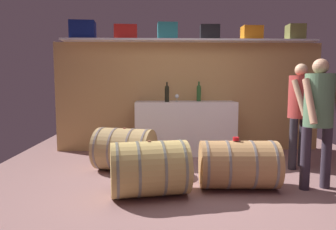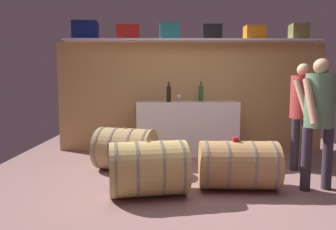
% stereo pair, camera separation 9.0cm
% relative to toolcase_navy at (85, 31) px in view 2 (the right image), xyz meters
% --- Properties ---
extents(ground_plane, '(6.00, 7.78, 0.02)m').
position_rel_toolcase_navy_xyz_m(ground_plane, '(1.85, -1.57, -2.15)').
color(ground_plane, '#8D6664').
extents(back_wall_panel, '(4.80, 0.10, 1.95)m').
position_rel_toolcase_navy_xyz_m(back_wall_panel, '(1.85, 0.15, -1.16)').
color(back_wall_panel, tan).
rests_on(back_wall_panel, ground).
extents(high_shelf_board, '(4.41, 0.40, 0.03)m').
position_rel_toolcase_navy_xyz_m(high_shelf_board, '(1.85, 0.00, -0.17)').
color(high_shelf_board, silver).
rests_on(high_shelf_board, back_wall_panel).
extents(toolcase_navy, '(0.44, 0.32, 0.31)m').
position_rel_toolcase_navy_xyz_m(toolcase_navy, '(0.00, 0.00, 0.00)').
color(toolcase_navy, navy).
rests_on(toolcase_navy, high_shelf_board).
extents(toolcase_red, '(0.40, 0.23, 0.25)m').
position_rel_toolcase_navy_xyz_m(toolcase_red, '(0.74, 0.00, -0.03)').
color(toolcase_red, red).
rests_on(toolcase_red, high_shelf_board).
extents(toolcase_teal, '(0.34, 0.31, 0.28)m').
position_rel_toolcase_navy_xyz_m(toolcase_teal, '(1.45, 0.00, -0.01)').
color(toolcase_teal, teal).
rests_on(toolcase_teal, high_shelf_board).
extents(toolcase_black, '(0.34, 0.27, 0.25)m').
position_rel_toolcase_navy_xyz_m(toolcase_black, '(2.19, 0.00, -0.03)').
color(toolcase_black, black).
rests_on(toolcase_black, high_shelf_board).
extents(toolcase_orange, '(0.35, 0.26, 0.24)m').
position_rel_toolcase_navy_xyz_m(toolcase_orange, '(2.94, 0.00, -0.03)').
color(toolcase_orange, orange).
rests_on(toolcase_orange, high_shelf_board).
extents(toolcase_olive, '(0.30, 0.28, 0.27)m').
position_rel_toolcase_navy_xyz_m(toolcase_olive, '(3.71, 0.00, -0.02)').
color(toolcase_olive, olive).
rests_on(toolcase_olive, high_shelf_board).
extents(work_cabinet, '(1.71, 0.53, 0.92)m').
position_rel_toolcase_navy_xyz_m(work_cabinet, '(1.76, -0.18, -1.68)').
color(work_cabinet, white).
rests_on(work_cabinet, ground).
extents(wine_bottle_green, '(0.08, 0.08, 0.34)m').
position_rel_toolcase_navy_xyz_m(wine_bottle_green, '(2.00, -0.11, -1.07)').
color(wine_bottle_green, '#2F5D2C').
rests_on(wine_bottle_green, work_cabinet).
extents(wine_bottle_dark, '(0.08, 0.08, 0.33)m').
position_rel_toolcase_navy_xyz_m(wine_bottle_dark, '(1.44, -0.31, -1.07)').
color(wine_bottle_dark, black).
rests_on(wine_bottle_dark, work_cabinet).
extents(wine_glass, '(0.07, 0.07, 0.12)m').
position_rel_toolcase_navy_xyz_m(wine_glass, '(1.61, -0.18, -1.13)').
color(wine_glass, white).
rests_on(wine_glass, work_cabinet).
extents(wine_barrel_near, '(0.92, 0.60, 0.58)m').
position_rel_toolcase_navy_xyz_m(wine_barrel_near, '(2.23, -1.95, -1.85)').
color(wine_barrel_near, tan).
rests_on(wine_barrel_near, ground).
extents(wine_barrel_far, '(0.93, 0.73, 0.62)m').
position_rel_toolcase_navy_xyz_m(wine_barrel_far, '(1.19, -2.15, -1.83)').
color(wine_barrel_far, tan).
rests_on(wine_barrel_far, ground).
extents(wine_barrel_flank, '(0.94, 0.80, 0.61)m').
position_rel_toolcase_navy_xyz_m(wine_barrel_flank, '(0.81, -1.17, -1.83)').
color(wine_barrel_flank, tan).
rests_on(wine_barrel_flank, ground).
extents(tasting_cup, '(0.07, 0.07, 0.04)m').
position_rel_toolcase_navy_xyz_m(tasting_cup, '(2.19, -1.95, -1.55)').
color(tasting_cup, red).
rests_on(tasting_cup, wine_barrel_near).
extents(winemaker_pouring, '(0.47, 0.41, 1.52)m').
position_rel_toolcase_navy_xyz_m(winemaker_pouring, '(3.13, -2.00, -1.21)').
color(winemaker_pouring, '#352C39').
rests_on(winemaker_pouring, ground).
extents(visitor_tasting, '(0.50, 0.47, 1.51)m').
position_rel_toolcase_navy_xyz_m(visitor_tasting, '(3.33, -1.11, -1.21)').
color(visitor_tasting, '#2D2830').
rests_on(visitor_tasting, ground).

